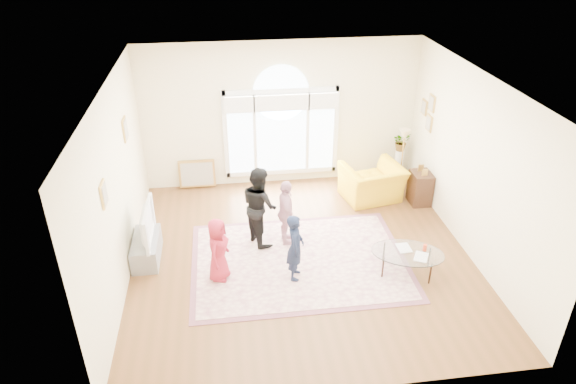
{
  "coord_description": "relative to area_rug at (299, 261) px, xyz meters",
  "views": [
    {
      "loc": [
        -1.26,
        -7.46,
        5.49
      ],
      "look_at": [
        -0.21,
        0.3,
        1.18
      ],
      "focal_mm": 32.0,
      "sensor_mm": 36.0,
      "label": 1
    }
  ],
  "objects": [
    {
      "name": "child_red",
      "position": [
        -1.41,
        -0.29,
        0.58
      ],
      "size": [
        0.53,
        0.64,
        1.13
      ],
      "primitive_type": "imported",
      "rotation": [
        0.0,
        0.0,
        1.22
      ],
      "color": "#A01F32",
      "rests_on": "area_rug"
    },
    {
      "name": "plant_pedestal",
      "position": [
        2.77,
        2.92,
        0.34
      ],
      "size": [
        0.2,
        0.2,
        0.7
      ],
      "primitive_type": "cylinder",
      "color": "white",
      "rests_on": "ground"
    },
    {
      "name": "potted_plant",
      "position": [
        2.77,
        2.92,
        0.9
      ],
      "size": [
        0.46,
        0.42,
        0.42
      ],
      "primitive_type": "imported",
      "rotation": [
        0.0,
        0.0,
        0.26
      ],
      "color": "#33722D",
      "rests_on": "plant_pedestal"
    },
    {
      "name": "rug_border",
      "position": [
        0.0,
        0.0,
        -0.0
      ],
      "size": [
        3.8,
        2.8,
        0.01
      ],
      "primitive_type": "cube",
      "color": "#7B4754",
      "rests_on": "ground"
    },
    {
      "name": "area_rug",
      "position": [
        0.0,
        0.0,
        0.0
      ],
      "size": [
        3.6,
        2.6,
        0.02
      ],
      "primitive_type": "cube",
      "color": "beige",
      "rests_on": "ground"
    },
    {
      "name": "room_shell",
      "position": [
        0.08,
        2.98,
        1.56
      ],
      "size": [
        6.0,
        6.0,
        6.0
      ],
      "color": "#F1E6BF",
      "rests_on": "ground"
    },
    {
      "name": "floor_lamp",
      "position": [
        2.54,
        2.19,
        1.27
      ],
      "size": [
        0.25,
        0.25,
        1.51
      ],
      "color": "black",
      "rests_on": "ground"
    },
    {
      "name": "tv_console",
      "position": [
        -2.68,
        0.45,
        0.2
      ],
      "size": [
        0.45,
        1.0,
        0.42
      ],
      "primitive_type": "cube",
      "color": "gray",
      "rests_on": "ground"
    },
    {
      "name": "coffee_table",
      "position": [
        1.76,
        -0.56,
        0.39
      ],
      "size": [
        1.41,
        1.14,
        0.54
      ],
      "rotation": [
        0.0,
        0.0,
        -0.33
      ],
      "color": "silver",
      "rests_on": "ground"
    },
    {
      "name": "side_cabinet",
      "position": [
        2.85,
        1.74,
        0.34
      ],
      "size": [
        0.4,
        0.5,
        0.7
      ],
      "primitive_type": "cube",
      "color": "black",
      "rests_on": "ground"
    },
    {
      "name": "ground",
      "position": [
        0.07,
        0.15,
        -0.01
      ],
      "size": [
        6.0,
        6.0,
        0.0
      ],
      "primitive_type": "plane",
      "color": "brown",
      "rests_on": "ground"
    },
    {
      "name": "leaning_picture",
      "position": [
        -1.84,
        3.05,
        -0.01
      ],
      "size": [
        0.8,
        0.14,
        0.62
      ],
      "primitive_type": "cube",
      "rotation": [
        -0.14,
        0.0,
        0.0
      ],
      "color": "tan",
      "rests_on": "ground"
    },
    {
      "name": "child_navy",
      "position": [
        -0.14,
        -0.43,
        0.61
      ],
      "size": [
        0.37,
        0.49,
        1.2
      ],
      "primitive_type": "imported",
      "rotation": [
        0.0,
        0.0,
        1.37
      ],
      "color": "#171F39",
      "rests_on": "area_rug"
    },
    {
      "name": "armchair",
      "position": [
        1.88,
        2.03,
        0.38
      ],
      "size": [
        1.38,
        1.26,
        0.77
      ],
      "primitive_type": "imported",
      "rotation": [
        0.0,
        0.0,
        3.34
      ],
      "color": "yellow",
      "rests_on": "ground"
    },
    {
      "name": "child_black",
      "position": [
        -0.63,
        0.74,
        0.76
      ],
      "size": [
        0.81,
        0.9,
        1.51
      ],
      "primitive_type": "imported",
      "rotation": [
        0.0,
        0.0,
        1.97
      ],
      "color": "black",
      "rests_on": "area_rug"
    },
    {
      "name": "television",
      "position": [
        -2.68,
        0.45,
        0.72
      ],
      "size": [
        0.17,
        1.09,
        0.63
      ],
      "color": "black",
      "rests_on": "tv_console"
    },
    {
      "name": "child_pink",
      "position": [
        -0.16,
        0.61,
        0.65
      ],
      "size": [
        0.32,
        0.75,
        1.27
      ],
      "primitive_type": "imported",
      "rotation": [
        0.0,
        0.0,
        1.59
      ],
      "color": "#CC94A7",
      "rests_on": "area_rug"
    }
  ]
}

